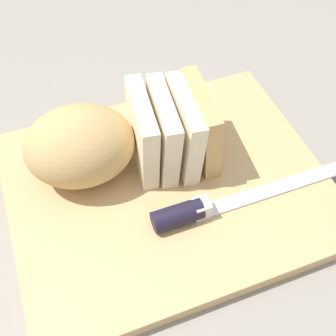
% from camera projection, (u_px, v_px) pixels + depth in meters
% --- Properties ---
extents(ground_plane, '(3.00, 3.00, 0.00)m').
position_uv_depth(ground_plane, '(168.00, 192.00, 0.57)').
color(ground_plane, gray).
extents(cutting_board, '(0.40, 0.33, 0.02)m').
position_uv_depth(cutting_board, '(168.00, 188.00, 0.56)').
color(cutting_board, tan).
rests_on(cutting_board, ground_plane).
extents(bread_loaf, '(0.24, 0.14, 0.10)m').
position_uv_depth(bread_loaf, '(115.00, 139.00, 0.53)').
color(bread_loaf, tan).
rests_on(bread_loaf, cutting_board).
extents(bread_knife, '(0.26, 0.03, 0.03)m').
position_uv_depth(bread_knife, '(200.00, 209.00, 0.51)').
color(bread_knife, silver).
rests_on(bread_knife, cutting_board).
extents(crumb_near_knife, '(0.01, 0.01, 0.01)m').
position_uv_depth(crumb_near_knife, '(155.00, 226.00, 0.51)').
color(crumb_near_knife, tan).
rests_on(crumb_near_knife, cutting_board).
extents(crumb_near_loaf, '(0.01, 0.01, 0.01)m').
position_uv_depth(crumb_near_loaf, '(136.00, 168.00, 0.56)').
color(crumb_near_loaf, tan).
rests_on(crumb_near_loaf, cutting_board).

